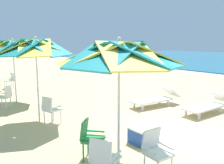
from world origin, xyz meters
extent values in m
plane|color=#D3B784|center=(0.00, 0.00, 0.00)|extent=(80.00, 80.00, 0.00)
cylinder|color=silver|center=(0.17, -2.04, 1.07)|extent=(0.05, 0.05, 2.14)
cube|color=teal|center=(0.71, -1.82, 2.27)|extent=(1.37, 1.27, 0.48)
cube|color=#EFDB4C|center=(0.39, -1.50, 2.27)|extent=(1.28, 1.36, 0.48)
cube|color=teal|center=(-0.05, -1.50, 2.27)|extent=(1.27, 1.37, 0.48)
cube|color=#EFDB4C|center=(-0.36, -1.82, 2.27)|extent=(1.36, 1.28, 0.48)
cube|color=teal|center=(-0.36, -2.26, 2.27)|extent=(1.37, 1.27, 0.48)
cube|color=#EFDB4C|center=(-0.05, -2.58, 2.27)|extent=(1.28, 1.36, 0.48)
cube|color=teal|center=(0.39, -2.58, 2.27)|extent=(1.27, 1.37, 0.48)
cube|color=#EFDB4C|center=(0.71, -2.26, 2.27)|extent=(1.36, 1.28, 0.48)
sphere|color=silver|center=(0.17, -2.04, 2.54)|extent=(0.08, 0.08, 0.08)
cube|color=#2D8C4C|center=(-0.36, -2.29, 0.44)|extent=(0.62, 0.62, 0.05)
cube|color=#2D8C4C|center=(-0.51, -2.42, 0.67)|extent=(0.35, 0.37, 0.40)
cube|color=#2D8C4C|center=(-0.49, -2.14, 0.55)|extent=(0.32, 0.29, 0.03)
cube|color=#2D8C4C|center=(-0.23, -2.44, 0.55)|extent=(0.32, 0.29, 0.03)
cylinder|color=#2D8C4C|center=(-0.35, -2.04, 0.21)|extent=(0.04, 0.04, 0.41)
cylinder|color=#2D8C4C|center=(-0.11, -2.30, 0.21)|extent=(0.04, 0.04, 0.41)
cylinder|color=#2D8C4C|center=(-0.61, -2.28, 0.21)|extent=(0.04, 0.04, 0.41)
cylinder|color=#2D8C4C|center=(-0.37, -2.54, 0.21)|extent=(0.04, 0.04, 0.41)
cube|color=white|center=(0.92, -1.70, 0.44)|extent=(0.47, 0.47, 0.05)
cube|color=white|center=(0.72, -1.69, 0.67)|extent=(0.12, 0.42, 0.40)
cube|color=white|center=(0.93, -1.50, 0.55)|extent=(0.40, 0.06, 0.03)
cube|color=white|center=(0.91, -1.90, 0.55)|extent=(0.40, 0.06, 0.03)
cylinder|color=white|center=(0.76, -1.52, 0.21)|extent=(0.04, 0.04, 0.41)
cylinder|color=white|center=(0.73, -1.87, 0.21)|extent=(0.04, 0.04, 0.41)
cube|color=white|center=(0.47, -2.58, 0.44)|extent=(0.59, 0.59, 0.05)
cube|color=white|center=(0.56, -2.76, 0.67)|extent=(0.42, 0.27, 0.40)
cube|color=white|center=(0.29, -2.67, 0.55)|extent=(0.21, 0.37, 0.03)
cube|color=white|center=(0.65, -2.50, 0.55)|extent=(0.21, 0.37, 0.03)
cylinder|color=white|center=(0.24, -2.50, 0.21)|extent=(0.04, 0.04, 0.41)
cylinder|color=silver|center=(-3.41, -2.31, 1.09)|extent=(0.05, 0.05, 2.17)
cube|color=teal|center=(-2.90, -2.10, 2.32)|extent=(1.24, 1.20, 0.52)
cube|color=#EFDB4C|center=(-3.20, -1.81, 2.32)|extent=(1.19, 1.28, 0.52)
cube|color=teal|center=(-3.62, -1.81, 2.32)|extent=(1.20, 1.24, 0.52)
cube|color=#EFDB4C|center=(-3.91, -2.10, 2.32)|extent=(1.28, 1.19, 0.52)
cube|color=teal|center=(-3.91, -2.52, 2.32)|extent=(1.24, 1.20, 0.52)
cube|color=#EFDB4C|center=(-3.62, -2.81, 2.32)|extent=(1.19, 1.28, 0.52)
cube|color=teal|center=(-3.20, -2.81, 2.32)|extent=(1.20, 1.24, 0.52)
cube|color=#EFDB4C|center=(-2.90, -2.52, 2.32)|extent=(1.28, 1.19, 0.52)
sphere|color=silver|center=(-3.41, -2.31, 2.61)|extent=(0.08, 0.08, 0.08)
cube|color=white|center=(-3.02, -2.04, 0.44)|extent=(0.55, 0.55, 0.05)
cube|color=white|center=(-2.96, -2.23, 0.67)|extent=(0.43, 0.21, 0.40)
cube|color=white|center=(-3.21, -2.10, 0.55)|extent=(0.15, 0.39, 0.03)
cube|color=white|center=(-2.82, -1.98, 0.55)|extent=(0.15, 0.39, 0.03)
cylinder|color=white|center=(-3.24, -1.92, 0.21)|extent=(0.04, 0.04, 0.41)
cylinder|color=white|center=(-2.90, -1.82, 0.21)|extent=(0.04, 0.04, 0.41)
cylinder|color=white|center=(-3.13, -2.26, 0.21)|extent=(0.04, 0.04, 0.41)
cylinder|color=white|center=(-2.80, -2.16, 0.21)|extent=(0.04, 0.04, 0.41)
cylinder|color=silver|center=(-6.42, -2.14, 1.04)|extent=(0.05, 0.05, 2.08)
cube|color=teal|center=(-5.91, -1.93, 2.27)|extent=(1.23, 1.21, 0.60)
cube|color=#EFDB4C|center=(-6.21, -1.62, 2.27)|extent=(1.19, 1.29, 0.60)
cube|color=teal|center=(-6.64, -1.62, 2.27)|extent=(1.21, 1.23, 0.60)
cube|color=#EFDB4C|center=(-6.94, -1.93, 2.27)|extent=(1.29, 1.19, 0.60)
cube|color=teal|center=(-6.94, -2.35, 2.27)|extent=(1.23, 1.21, 0.60)
cube|color=teal|center=(-6.21, -2.65, 2.27)|extent=(1.21, 1.23, 0.60)
cube|color=#EFDB4C|center=(-5.91, -2.35, 2.27)|extent=(1.29, 1.19, 0.60)
sphere|color=silver|center=(-6.42, -2.14, 2.59)|extent=(0.08, 0.08, 0.08)
cube|color=white|center=(-5.71, -2.79, 0.44)|extent=(0.62, 0.62, 0.05)
cube|color=white|center=(-5.58, -2.65, 0.67)|extent=(0.37, 0.35, 0.40)
cube|color=white|center=(-5.57, -2.93, 0.55)|extent=(0.30, 0.32, 0.03)
cube|color=white|center=(-5.86, -2.66, 0.55)|extent=(0.30, 0.32, 0.03)
cylinder|color=white|center=(-5.96, -2.80, 0.21)|extent=(0.04, 0.04, 0.41)
cylinder|color=white|center=(-5.46, -2.79, 0.21)|extent=(0.04, 0.04, 0.41)
cylinder|color=white|center=(-5.72, -2.55, 0.21)|extent=(0.04, 0.04, 0.41)
cube|color=#EFDB4C|center=(-9.72, -1.82, 2.23)|extent=(1.06, 1.13, 0.45)
cube|color=white|center=(-10.60, -1.79, 0.55)|extent=(0.37, 0.21, 0.03)
cylinder|color=white|center=(-10.77, -1.74, 0.21)|extent=(0.04, 0.04, 0.41)
cube|color=white|center=(-9.68, -1.57, 0.44)|extent=(0.47, 0.47, 0.05)
cube|color=white|center=(-9.69, -1.37, 0.67)|extent=(0.42, 0.12, 0.40)
cube|color=white|center=(-9.48, -1.56, 0.55)|extent=(0.06, 0.40, 0.03)
cube|color=white|center=(-9.88, -1.58, 0.55)|extent=(0.06, 0.40, 0.03)
cylinder|color=white|center=(-9.49, -1.73, 0.21)|extent=(0.04, 0.04, 0.41)
cylinder|color=white|center=(-9.84, -1.76, 0.21)|extent=(0.04, 0.04, 0.41)
cylinder|color=white|center=(-9.51, -1.38, 0.21)|extent=(0.04, 0.04, 0.41)
cylinder|color=white|center=(-9.87, -1.40, 0.21)|extent=(0.04, 0.04, 0.41)
cube|color=white|center=(-0.71, 2.52, 0.25)|extent=(0.70, 1.72, 0.06)
cube|color=white|center=(-0.67, 3.57, 0.44)|extent=(0.62, 0.50, 0.36)
cube|color=white|center=(-0.48, 1.87, 0.11)|extent=(0.06, 0.06, 0.22)
cube|color=white|center=(-0.99, 1.89, 0.11)|extent=(0.06, 0.06, 0.22)
cube|color=white|center=(-0.43, 3.15, 0.11)|extent=(0.06, 0.06, 0.22)
cube|color=white|center=(-0.94, 3.17, 0.11)|extent=(0.06, 0.06, 0.22)
cube|color=white|center=(-2.49, 1.80, 0.25)|extent=(0.84, 1.76, 0.06)
cube|color=white|center=(-2.37, 2.84, 0.44)|extent=(0.66, 0.55, 0.36)
cube|color=white|center=(-2.31, 1.13, 0.11)|extent=(0.06, 0.06, 0.22)
cube|color=white|center=(-2.82, 1.19, 0.11)|extent=(0.06, 0.06, 0.22)
cube|color=white|center=(-2.16, 2.40, 0.11)|extent=(0.06, 0.06, 0.22)
cube|color=white|center=(-2.67, 2.46, 0.11)|extent=(0.06, 0.06, 0.22)
cube|color=blue|center=(-0.33, -0.99, 0.18)|extent=(0.48, 0.32, 0.36)
cube|color=white|center=(-0.33, -0.99, 0.38)|extent=(0.50, 0.34, 0.04)
camera|label=1|loc=(3.64, -4.90, 2.48)|focal=38.13mm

